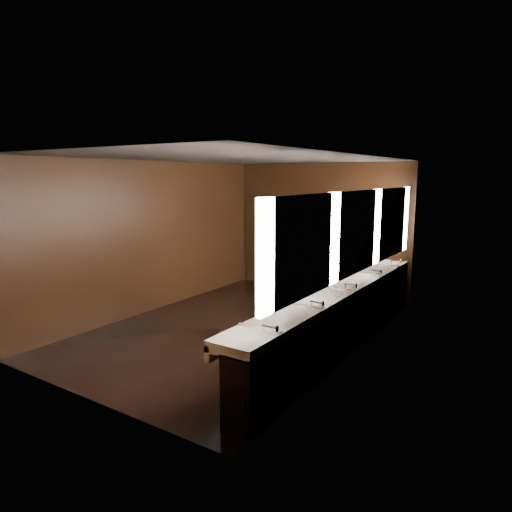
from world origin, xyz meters
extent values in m
plane|color=black|center=(0.00, 0.00, 0.00)|extent=(6.00, 6.00, 0.00)
cube|color=#2D2D2B|center=(0.00, 0.00, 2.80)|extent=(4.00, 6.00, 0.02)
cube|color=black|center=(0.00, 3.00, 1.40)|extent=(4.00, 0.02, 2.80)
cube|color=black|center=(0.00, -3.00, 1.40)|extent=(4.00, 0.02, 2.80)
cube|color=black|center=(-2.00, 0.00, 1.40)|extent=(0.02, 6.00, 2.80)
cube|color=black|center=(2.00, 0.00, 1.40)|extent=(0.02, 6.00, 2.80)
cube|color=black|center=(1.82, 0.00, 0.40)|extent=(0.36, 5.40, 0.81)
cube|color=white|center=(1.73, 0.00, 0.85)|extent=(0.55, 5.40, 0.12)
cube|color=white|center=(1.48, 0.00, 0.77)|extent=(0.06, 5.40, 0.18)
cylinder|color=silver|center=(1.91, -2.20, 0.99)|extent=(0.18, 0.04, 0.04)
cylinder|color=silver|center=(1.91, -1.10, 0.99)|extent=(0.18, 0.04, 0.04)
cylinder|color=silver|center=(1.91, 0.00, 0.99)|extent=(0.18, 0.04, 0.04)
cylinder|color=silver|center=(1.91, 1.10, 0.99)|extent=(0.18, 0.04, 0.04)
cylinder|color=silver|center=(1.91, 2.20, 0.99)|extent=(0.18, 0.04, 0.04)
cube|color=white|center=(1.97, -2.40, 1.75)|extent=(0.06, 0.22, 1.15)
cube|color=white|center=(1.99, -1.60, 1.75)|extent=(0.03, 1.32, 1.15)
cube|color=white|center=(1.97, -0.80, 1.75)|extent=(0.06, 0.23, 1.15)
cube|color=white|center=(1.99, 0.00, 1.75)|extent=(0.03, 1.32, 1.15)
cube|color=white|center=(1.97, 0.80, 1.75)|extent=(0.06, 0.23, 1.15)
cube|color=white|center=(1.99, 1.60, 1.75)|extent=(0.03, 1.32, 1.15)
cube|color=white|center=(1.97, 2.40, 1.75)|extent=(0.06, 0.22, 1.15)
imported|color=#8BB5CF|center=(1.13, -0.78, 0.81)|extent=(0.48, 0.65, 1.62)
cylinder|color=black|center=(1.58, -1.62, 0.30)|extent=(0.49, 0.49, 0.60)
camera|label=1|loc=(4.24, -6.01, 2.52)|focal=32.00mm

